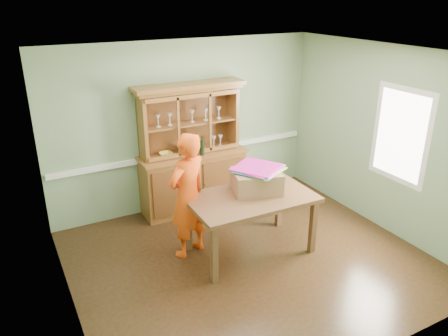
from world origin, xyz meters
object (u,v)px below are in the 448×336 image
china_hutch (192,167)px  dining_table (251,203)px  cardboard_box (256,181)px  person (188,196)px

china_hutch → dining_table: china_hutch is taller
cardboard_box → person: size_ratio=0.36×
cardboard_box → person: bearing=164.7°
cardboard_box → person: (-0.90, 0.25, -0.12)m
china_hutch → person: (-0.61, -1.22, 0.13)m
dining_table → cardboard_box: bearing=36.5°
china_hutch → cardboard_box: china_hutch is taller
china_hutch → cardboard_box: size_ratio=3.31×
dining_table → cardboard_box: 0.30m
dining_table → cardboard_box: size_ratio=2.70×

